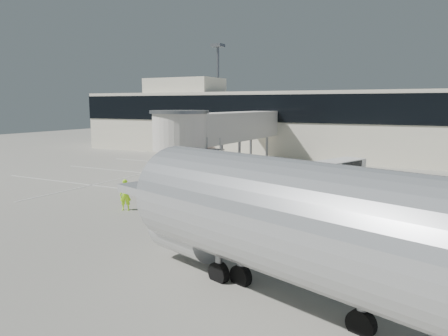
{
  "coord_description": "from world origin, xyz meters",
  "views": [
    {
      "loc": [
        16.05,
        -23.58,
        6.59
      ],
      "look_at": [
        1.38,
        3.63,
        2.0
      ],
      "focal_mm": 35.0,
      "sensor_mm": 36.0,
      "label": 1
    }
  ],
  "objects_px": {
    "box_cart_far": "(161,193)",
    "belt_loader": "(188,149)",
    "minivan": "(341,169)",
    "aircraft": "(365,239)",
    "box_cart_near": "(168,196)",
    "suitcase_cart": "(320,186)",
    "ground_worker": "(125,195)",
    "baggage_tug": "(240,182)"
  },
  "relations": [
    {
      "from": "box_cart_far",
      "to": "belt_loader",
      "type": "xyz_separation_m",
      "value": [
        -12.42,
        22.55,
        0.31
      ]
    },
    {
      "from": "box_cart_far",
      "to": "minivan",
      "type": "bearing_deg",
      "value": 40.2
    },
    {
      "from": "belt_loader",
      "to": "aircraft",
      "type": "distance_m",
      "value": 44.09
    },
    {
      "from": "box_cart_near",
      "to": "suitcase_cart",
      "type": "bearing_deg",
      "value": 58.06
    },
    {
      "from": "box_cart_near",
      "to": "aircraft",
      "type": "distance_m",
      "value": 17.98
    },
    {
      "from": "box_cart_far",
      "to": "aircraft",
      "type": "xyz_separation_m",
      "value": [
        15.56,
        -11.47,
        2.3
      ]
    },
    {
      "from": "box_cart_far",
      "to": "belt_loader",
      "type": "distance_m",
      "value": 25.75
    },
    {
      "from": "box_cart_near",
      "to": "belt_loader",
      "type": "distance_m",
      "value": 27.1
    },
    {
      "from": "box_cart_far",
      "to": "ground_worker",
      "type": "xyz_separation_m",
      "value": [
        -0.28,
        -3.31,
        0.45
      ]
    },
    {
      "from": "suitcase_cart",
      "to": "box_cart_far",
      "type": "xyz_separation_m",
      "value": [
        -8.77,
        -7.83,
        0.05
      ]
    },
    {
      "from": "ground_worker",
      "to": "belt_loader",
      "type": "height_order",
      "value": "belt_loader"
    },
    {
      "from": "baggage_tug",
      "to": "ground_worker",
      "type": "bearing_deg",
      "value": -85.93
    },
    {
      "from": "box_cart_far",
      "to": "minivan",
      "type": "height_order",
      "value": "minivan"
    },
    {
      "from": "box_cart_near",
      "to": "ground_worker",
      "type": "distance_m",
      "value": 2.89
    },
    {
      "from": "box_cart_near",
      "to": "box_cart_far",
      "type": "xyz_separation_m",
      "value": [
        -1.22,
        0.86,
        -0.04
      ]
    },
    {
      "from": "box_cart_far",
      "to": "baggage_tug",
      "type": "bearing_deg",
      "value": 49.21
    },
    {
      "from": "baggage_tug",
      "to": "ground_worker",
      "type": "relative_size",
      "value": 1.39
    },
    {
      "from": "box_cart_near",
      "to": "ground_worker",
      "type": "relative_size",
      "value": 1.94
    },
    {
      "from": "box_cart_near",
      "to": "minivan",
      "type": "relative_size",
      "value": 0.7
    },
    {
      "from": "aircraft",
      "to": "box_cart_near",
      "type": "bearing_deg",
      "value": 161.52
    },
    {
      "from": "baggage_tug",
      "to": "box_cart_near",
      "type": "relative_size",
      "value": 0.72
    },
    {
      "from": "belt_loader",
      "to": "ground_worker",
      "type": "bearing_deg",
      "value": -79.8
    },
    {
      "from": "box_cart_near",
      "to": "ground_worker",
      "type": "bearing_deg",
      "value": -112.38
    },
    {
      "from": "ground_worker",
      "to": "aircraft",
      "type": "height_order",
      "value": "aircraft"
    },
    {
      "from": "baggage_tug",
      "to": "belt_loader",
      "type": "height_order",
      "value": "belt_loader"
    },
    {
      "from": "baggage_tug",
      "to": "ground_worker",
      "type": "xyz_separation_m",
      "value": [
        -3.28,
        -9.41,
        0.39
      ]
    },
    {
      "from": "suitcase_cart",
      "to": "aircraft",
      "type": "bearing_deg",
      "value": -67.1
    },
    {
      "from": "minivan",
      "to": "aircraft",
      "type": "height_order",
      "value": "aircraft"
    },
    {
      "from": "baggage_tug",
      "to": "aircraft",
      "type": "height_order",
      "value": "aircraft"
    },
    {
      "from": "suitcase_cart",
      "to": "belt_loader",
      "type": "xyz_separation_m",
      "value": [
        -21.19,
        14.72,
        0.36
      ]
    },
    {
      "from": "baggage_tug",
      "to": "box_cart_far",
      "type": "xyz_separation_m",
      "value": [
        -3.0,
        -6.1,
        -0.05
      ]
    },
    {
      "from": "box_cart_far",
      "to": "box_cart_near",
      "type": "bearing_deg",
      "value": -49.97
    },
    {
      "from": "baggage_tug",
      "to": "aircraft",
      "type": "xyz_separation_m",
      "value": [
        12.55,
        -17.57,
        2.25
      ]
    },
    {
      "from": "suitcase_cart",
      "to": "aircraft",
      "type": "relative_size",
      "value": 0.18
    },
    {
      "from": "aircraft",
      "to": "box_cart_far",
      "type": "bearing_deg",
      "value": 161.6
    },
    {
      "from": "suitcase_cart",
      "to": "belt_loader",
      "type": "bearing_deg",
      "value": 148.75
    },
    {
      "from": "minivan",
      "to": "aircraft",
      "type": "distance_m",
      "value": 25.26
    },
    {
      "from": "box_cart_far",
      "to": "belt_loader",
      "type": "relative_size",
      "value": 0.71
    },
    {
      "from": "suitcase_cart",
      "to": "minivan",
      "type": "relative_size",
      "value": 0.65
    },
    {
      "from": "suitcase_cart",
      "to": "baggage_tug",
      "type": "bearing_deg",
      "value": -159.74
    },
    {
      "from": "baggage_tug",
      "to": "ground_worker",
      "type": "height_order",
      "value": "ground_worker"
    },
    {
      "from": "belt_loader",
      "to": "baggage_tug",
      "type": "bearing_deg",
      "value": -61.81
    }
  ]
}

